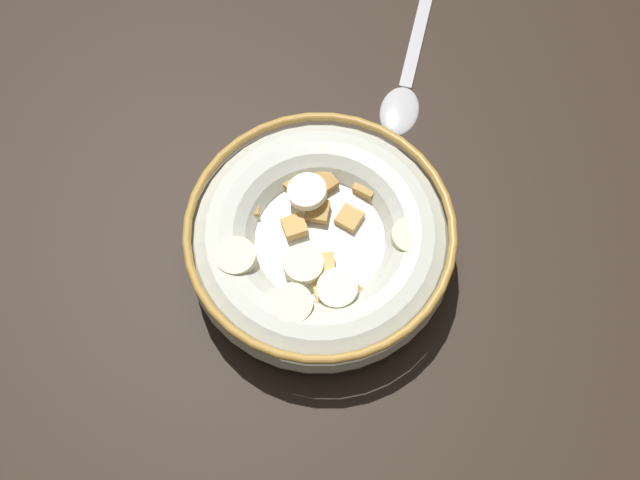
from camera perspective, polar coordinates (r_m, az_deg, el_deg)
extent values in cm
cube|color=black|center=(63.61, 0.00, -1.45)|extent=(118.27, 118.27, 2.00)
cylinder|color=beige|center=(62.41, 0.00, -1.00)|extent=(10.08, 10.08, 0.60)
torus|color=beige|center=(60.46, 0.00, -0.22)|extent=(18.33, 18.33, 4.84)
torus|color=#B28438|center=(58.52, 0.00, 0.61)|extent=(18.38, 18.38, 0.60)
cylinder|color=white|center=(60.04, 0.00, -0.04)|extent=(15.42, 15.42, 0.40)
cube|color=tan|center=(60.02, 6.22, 0.54)|extent=(2.21, 2.21, 0.74)
cube|color=tan|center=(57.23, -2.75, -5.60)|extent=(2.25, 2.26, 0.91)
cube|color=tan|center=(58.02, -4.72, -4.07)|extent=(2.15, 2.11, 0.92)
cube|color=tan|center=(57.61, 0.75, -4.63)|extent=(2.20, 2.19, 0.77)
cube|color=#AD7F42|center=(57.91, 1.81, -3.35)|extent=(2.25, 2.26, 0.92)
cube|color=#B78947|center=(60.17, 0.05, 1.92)|extent=(1.92, 1.94, 0.77)
cube|color=tan|center=(59.73, -1.67, 0.87)|extent=(1.90, 1.95, 0.87)
cube|color=#AD7F42|center=(58.70, -5.19, -2.07)|extent=(2.08, 2.10, 0.78)
cube|color=tan|center=(58.53, -0.09, -1.65)|extent=(1.64, 1.66, 0.73)
cube|color=tan|center=(58.12, 0.00, -3.35)|extent=(1.81, 1.85, 0.84)
cube|color=#AD7F42|center=(60.55, -6.06, 1.61)|extent=(2.09, 2.06, 0.84)
cube|color=tan|center=(60.25, 1.91, 1.41)|extent=(2.19, 2.19, 0.73)
cube|color=#AD7F42|center=(61.53, -1.85, 3.90)|extent=(2.21, 2.21, 0.74)
cube|color=#AD7F42|center=(61.30, 0.24, 3.76)|extent=(2.14, 2.13, 0.75)
cube|color=#AD7F42|center=(60.63, -4.76, 2.16)|extent=(1.62, 1.56, 0.84)
cube|color=#B78947|center=(61.27, 3.09, 3.50)|extent=(2.24, 2.23, 0.89)
cylinder|color=#F9EFC6|center=(59.72, -0.84, 3.16)|extent=(3.84, 3.84, 0.93)
cylinder|color=beige|center=(57.94, -5.46, -1.10)|extent=(3.68, 3.67, 0.92)
cylinder|color=#F4EABC|center=(58.06, -1.10, -1.57)|extent=(3.83, 3.81, 0.84)
cylinder|color=#F4EABC|center=(56.51, -1.82, -4.16)|extent=(2.72, 2.77, 0.87)
cylinder|color=beige|center=(58.84, 5.94, 0.25)|extent=(3.74, 3.74, 0.81)
cylinder|color=#F9EFC6|center=(57.05, 1.15, -3.16)|extent=(2.95, 2.92, 1.05)
ellipsoid|color=#B7B7BC|center=(68.23, 5.19, 8.48)|extent=(4.27, 5.17, 0.80)
cube|color=#B7B7BC|center=(73.44, 6.56, 13.94)|extent=(5.15, 12.52, 0.36)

